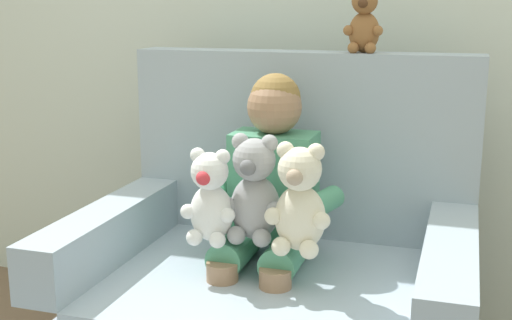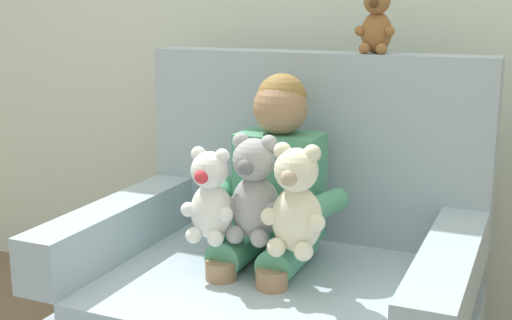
{
  "view_description": "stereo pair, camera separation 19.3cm",
  "coord_description": "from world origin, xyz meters",
  "px_view_note": "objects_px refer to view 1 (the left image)",
  "views": [
    {
      "loc": [
        0.53,
        -1.84,
        1.22
      ],
      "look_at": [
        -0.03,
        -0.05,
        0.78
      ],
      "focal_mm": 47.42,
      "sensor_mm": 36.0,
      "label": 1
    },
    {
      "loc": [
        0.71,
        -1.78,
        1.22
      ],
      "look_at": [
        -0.03,
        -0.05,
        0.78
      ],
      "focal_mm": 47.42,
      "sensor_mm": 36.0,
      "label": 2
    }
  ],
  "objects_px": {
    "armchair": "(276,296)",
    "seated_child": "(268,195)",
    "plush_grey": "(254,192)",
    "plush_cream": "(300,202)",
    "plush_brown_on_backrest": "(364,22)",
    "plush_white": "(210,199)"
  },
  "relations": [
    {
      "from": "armchair",
      "to": "seated_child",
      "type": "distance_m",
      "value": 0.32
    },
    {
      "from": "plush_grey",
      "to": "plush_cream",
      "type": "bearing_deg",
      "value": -18.66
    },
    {
      "from": "plush_cream",
      "to": "seated_child",
      "type": "bearing_deg",
      "value": 122.64
    },
    {
      "from": "armchair",
      "to": "plush_grey",
      "type": "xyz_separation_m",
      "value": [
        -0.04,
        -0.11,
        0.37
      ]
    },
    {
      "from": "plush_brown_on_backrest",
      "to": "seated_child",
      "type": "bearing_deg",
      "value": -127.04
    },
    {
      "from": "seated_child",
      "to": "plush_brown_on_backrest",
      "type": "bearing_deg",
      "value": 50.87
    },
    {
      "from": "seated_child",
      "to": "plush_grey",
      "type": "bearing_deg",
      "value": -94.07
    },
    {
      "from": "seated_child",
      "to": "plush_white",
      "type": "distance_m",
      "value": 0.22
    },
    {
      "from": "seated_child",
      "to": "armchair",
      "type": "bearing_deg",
      "value": -28.22
    },
    {
      "from": "seated_child",
      "to": "plush_cream",
      "type": "height_order",
      "value": "seated_child"
    },
    {
      "from": "armchair",
      "to": "plush_brown_on_backrest",
      "type": "relative_size",
      "value": 5.43
    },
    {
      "from": "plush_brown_on_backrest",
      "to": "armchair",
      "type": "bearing_deg",
      "value": -121.67
    },
    {
      "from": "plush_cream",
      "to": "plush_brown_on_backrest",
      "type": "distance_m",
      "value": 0.68
    },
    {
      "from": "plush_brown_on_backrest",
      "to": "plush_white",
      "type": "bearing_deg",
      "value": -126.13
    },
    {
      "from": "plush_cream",
      "to": "plush_white",
      "type": "bearing_deg",
      "value": 173.73
    },
    {
      "from": "armchair",
      "to": "plush_brown_on_backrest",
      "type": "height_order",
      "value": "plush_brown_on_backrest"
    },
    {
      "from": "seated_child",
      "to": "plush_grey",
      "type": "distance_m",
      "value": 0.13
    },
    {
      "from": "armchair",
      "to": "plush_grey",
      "type": "distance_m",
      "value": 0.39
    },
    {
      "from": "plush_grey",
      "to": "seated_child",
      "type": "bearing_deg",
      "value": 88.4
    },
    {
      "from": "armchair",
      "to": "seated_child",
      "type": "height_order",
      "value": "armchair"
    },
    {
      "from": "plush_cream",
      "to": "plush_white",
      "type": "relative_size",
      "value": 1.12
    },
    {
      "from": "seated_child",
      "to": "plush_grey",
      "type": "xyz_separation_m",
      "value": [
        -0.0,
        -0.13,
        0.05
      ]
    }
  ]
}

